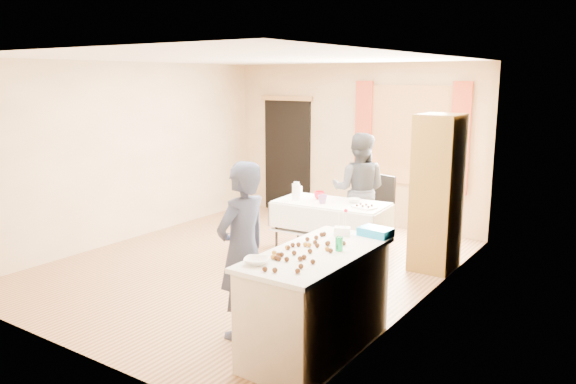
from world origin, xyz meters
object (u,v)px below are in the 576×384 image
Objects in this scene: party_table at (331,224)px; girl at (242,250)px; cabinet at (437,193)px; counter at (316,301)px; chair at (376,223)px; woman at (359,190)px.

party_table is 0.94× the size of girl.
girl is (-0.82, -2.83, -0.15)m from cabinet.
cabinet reaches higher than girl.
chair reaches higher than counter.
counter is at bearing -54.05° from chair.
cabinet is 2.95m from girl.
counter is 0.82m from girl.
counter is 2.69m from party_table.
woman is at bearing -99.55° from chair.
woman is (-0.43, 3.17, -0.01)m from girl.
girl reaches higher than woman.
woman is at bearing 164.46° from cabinet.
counter reaches higher than party_table.
girl is (-0.72, -0.12, 0.37)m from counter.
cabinet is 2.75m from counter.
cabinet is at bearing 8.87° from party_table.
party_table is 0.96× the size of woman.
chair is at bearing 150.67° from cabinet.
counter is 3.28m from woman.
chair is at bearing 106.84° from counter.
cabinet is at bearing 168.26° from girl.
girl is at bearing -106.19° from cabinet.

